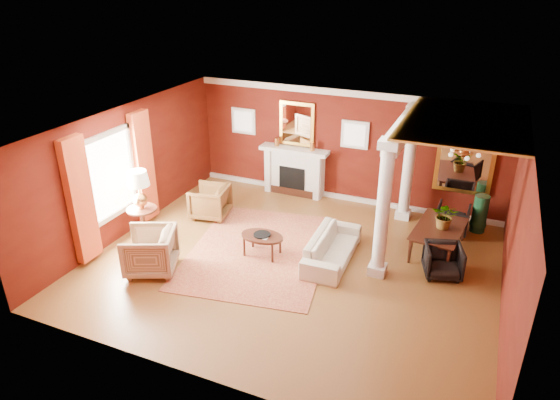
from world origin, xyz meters
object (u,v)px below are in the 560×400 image
at_px(side_table, 140,193).
at_px(coffee_table, 262,237).
at_px(armchair_stripe, 150,249).
at_px(dining_table, 440,233).
at_px(armchair_leopard, 210,200).
at_px(sofa, 332,243).

bearing_deg(side_table, coffee_table, 8.87).
distance_m(armchair_stripe, coffee_table, 2.29).
xyz_separation_m(armchair_stripe, dining_table, (5.21, 3.05, -0.03)).
xyz_separation_m(armchair_leopard, dining_table, (5.36, 0.47, 0.03)).
distance_m(sofa, coffee_table, 1.47).
height_order(armchair_leopard, armchair_stripe, armchair_stripe).
distance_m(armchair_stripe, dining_table, 6.03).
xyz_separation_m(coffee_table, dining_table, (3.42, 1.62, 0.04)).
relative_size(side_table, dining_table, 0.99).
height_order(sofa, dining_table, dining_table).
height_order(armchair_stripe, coffee_table, armchair_stripe).
height_order(armchair_leopard, coffee_table, armchair_leopard).
bearing_deg(sofa, coffee_table, 104.08).
relative_size(armchair_leopard, side_table, 0.53).
xyz_separation_m(sofa, dining_table, (2.00, 1.21, 0.07)).
xyz_separation_m(armchair_leopard, coffee_table, (1.95, -1.15, -0.02)).
bearing_deg(sofa, armchair_stripe, 117.98).
bearing_deg(sofa, armchair_leopard, 75.66).
bearing_deg(armchair_stripe, dining_table, 96.47).
bearing_deg(coffee_table, armchair_leopard, 149.41).
distance_m(sofa, dining_table, 2.34).
distance_m(coffee_table, side_table, 2.84).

